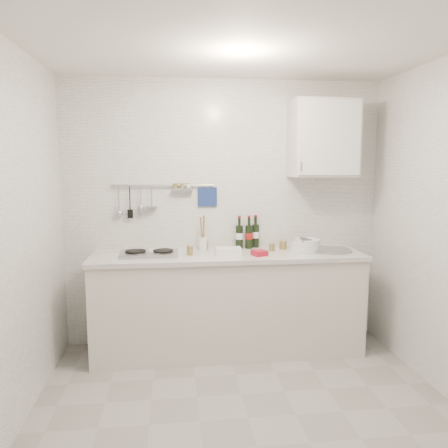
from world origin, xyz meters
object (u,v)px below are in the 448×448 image
plate_stack_hob (159,252)px  wall_cabinet (323,139)px  plate_stack_sink (306,245)px  wine_bottles (248,232)px  utensil_crock (203,242)px

plate_stack_hob → wall_cabinet: bearing=2.5°
plate_stack_sink → wine_bottles: 0.55m
wall_cabinet → plate_stack_sink: (-0.17, -0.09, -0.98)m
wall_cabinet → wine_bottles: 1.11m
wine_bottles → utensil_crock: (-0.44, -0.06, -0.08)m
wine_bottles → utensil_crock: utensil_crock is taller
plate_stack_hob → utensil_crock: (0.40, 0.12, 0.06)m
wall_cabinet → plate_stack_hob: wall_cabinet is taller
wall_cabinet → utensil_crock: 1.47m
plate_stack_sink → wine_bottles: bearing=157.9°
wall_cabinet → utensil_crock: size_ratio=2.13×
plate_stack_sink → utensil_crock: utensil_crock is taller
plate_stack_sink → utensil_crock: size_ratio=0.90×
plate_stack_sink → wall_cabinet: bearing=28.6°
plate_stack_hob → utensil_crock: 0.42m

